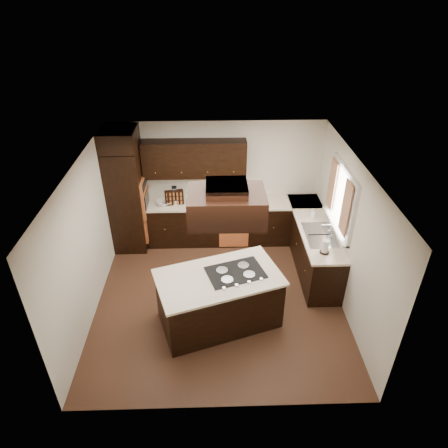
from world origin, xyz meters
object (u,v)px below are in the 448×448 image
(island, at_px, (219,300))
(range_hood, at_px, (227,206))
(oven_column, at_px, (127,200))
(spice_rack, at_px, (174,197))

(island, bearing_deg, range_hood, -23.65)
(oven_column, height_order, spice_rack, oven_column)
(island, bearing_deg, oven_column, 109.82)
(oven_column, distance_m, range_hood, 3.13)
(range_hood, bearing_deg, island, 174.62)
(range_hood, relative_size, spice_rack, 2.85)
(range_hood, bearing_deg, spice_rack, 112.64)
(island, height_order, spice_rack, spice_rack)
(oven_column, bearing_deg, island, -51.90)
(oven_column, bearing_deg, spice_rack, 2.27)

